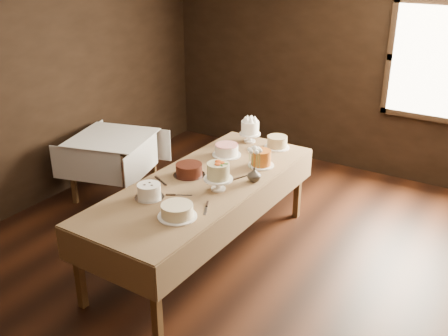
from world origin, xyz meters
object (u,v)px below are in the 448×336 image
(cake_flowers, at_px, (218,178))
(cake_server_a, at_px, (184,195))
(cake_cream, at_px, (177,211))
(cake_server_b, at_px, (206,211))
(side_table, at_px, (112,144))
(cake_swirl, at_px, (149,192))
(cake_server_e, at_px, (163,183))
(cake_server_d, at_px, (246,176))
(cake_lattice, at_px, (227,151))
(display_table, at_px, (203,187))
(cake_speckled, at_px, (277,142))
(flower_vase, at_px, (254,175))
(cake_caramel, at_px, (261,159))
(cake_chocolate, at_px, (189,170))
(cake_meringue, at_px, (250,132))

(cake_flowers, relative_size, cake_server_a, 1.15)
(cake_cream, relative_size, cake_server_b, 1.58)
(cake_flowers, bearing_deg, side_table, 161.85)
(cake_swirl, xyz_separation_m, cake_server_e, (-0.10, 0.31, -0.06))
(cake_server_a, height_order, cake_server_d, same)
(cake_swirl, bearing_deg, cake_lattice, 87.58)
(display_table, relative_size, cake_cream, 7.09)
(display_table, bearing_deg, cake_server_b, -53.85)
(side_table, height_order, cake_server_e, cake_server_e)
(cake_server_b, bearing_deg, cake_speckled, 157.81)
(cake_flowers, distance_m, cake_swirl, 0.64)
(cake_speckled, height_order, flower_vase, flower_vase)
(cake_flowers, relative_size, cake_server_e, 1.15)
(display_table, xyz_separation_m, cake_speckled, (0.20, 1.16, 0.12))
(cake_caramel, bearing_deg, cake_chocolate, -128.95)
(cake_speckled, relative_size, cake_server_e, 1.17)
(cake_swirl, bearing_deg, cake_flowers, 47.88)
(cake_lattice, distance_m, cake_flowers, 0.84)
(cake_caramel, bearing_deg, cake_meringue, 129.11)
(cake_meringue, bearing_deg, display_table, -82.70)
(cake_speckled, height_order, cake_cream, cake_speckled)
(cake_lattice, xyz_separation_m, cake_chocolate, (-0.03, -0.64, 0.00))
(cake_cream, bearing_deg, cake_server_e, 138.48)
(cake_chocolate, relative_size, cake_server_a, 1.40)
(cake_flowers, bearing_deg, cake_server_d, 80.16)
(cake_chocolate, relative_size, cake_cream, 0.88)
(side_table, bearing_deg, cake_speckled, 17.34)
(cake_cream, relative_size, flower_vase, 2.76)
(cake_lattice, height_order, cake_caramel, cake_caramel)
(cake_chocolate, xyz_separation_m, cake_swirl, (-0.02, -0.58, 0.01))
(cake_lattice, bearing_deg, cake_chocolate, -92.87)
(cake_lattice, relative_size, cake_flowers, 1.12)
(side_table, distance_m, cake_speckled, 2.02)
(cake_meringue, height_order, cake_server_e, cake_meringue)
(side_table, height_order, cake_chocolate, cake_chocolate)
(cake_server_a, xyz_separation_m, cake_server_b, (0.33, -0.14, 0.00))
(cake_swirl, bearing_deg, cake_speckled, 76.64)
(cake_speckled, bearing_deg, cake_flowers, -89.00)
(display_table, bearing_deg, flower_vase, 32.76)
(cake_caramel, height_order, cake_flowers, cake_flowers)
(cake_speckled, relative_size, cake_caramel, 1.02)
(cake_flowers, distance_m, flower_vase, 0.39)
(cake_caramel, relative_size, cake_server_d, 1.15)
(cake_meringue, bearing_deg, cake_caramel, -50.89)
(cake_server_e, relative_size, flower_vase, 1.75)
(cake_flowers, bearing_deg, cake_cream, -90.94)
(cake_server_e, bearing_deg, cake_flowers, 43.06)
(cake_cream, height_order, flower_vase, flower_vase)
(cake_swirl, bearing_deg, cake_server_d, 60.12)
(cake_server_d, bearing_deg, cake_flowers, -166.85)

